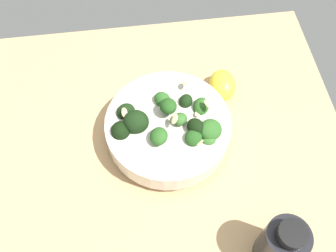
% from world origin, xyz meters
% --- Properties ---
extents(ground_plane, '(0.68, 0.68, 0.03)m').
position_xyz_m(ground_plane, '(0.00, 0.00, -0.02)').
color(ground_plane, tan).
extents(bowl_of_broccoli, '(0.22, 0.22, 0.09)m').
position_xyz_m(bowl_of_broccoli, '(-0.02, -0.06, 0.04)').
color(bowl_of_broccoli, silver).
rests_on(bowl_of_broccoli, ground_plane).
extents(lemon_wedge, '(0.06, 0.07, 0.04)m').
position_xyz_m(lemon_wedge, '(-0.14, -0.14, 0.02)').
color(lemon_wedge, yellow).
rests_on(lemon_wedge, ground_plane).
extents(bottle_tall, '(0.06, 0.06, 0.12)m').
position_xyz_m(bottle_tall, '(-0.15, 0.17, 0.05)').
color(bottle_tall, black).
rests_on(bottle_tall, ground_plane).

